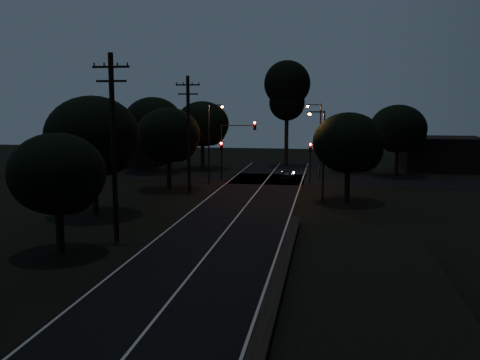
% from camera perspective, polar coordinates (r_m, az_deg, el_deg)
% --- Properties ---
extents(road_surface, '(60.00, 70.00, 0.03)m').
position_cam_1_polar(road_surface, '(46.78, 1.42, -1.77)').
color(road_surface, black).
rests_on(road_surface, ground).
extents(retaining_wall, '(6.93, 26.00, 1.60)m').
position_cam_1_polar(retaining_wall, '(19.12, 13.20, -15.33)').
color(retaining_wall, black).
rests_on(retaining_wall, ground).
extents(utility_pole_mid, '(2.20, 0.30, 11.00)m').
position_cam_1_polar(utility_pole_mid, '(32.07, -13.34, 3.68)').
color(utility_pole_mid, black).
rests_on(utility_pole_mid, ground).
extents(utility_pole_far, '(2.20, 0.30, 10.50)m').
position_cam_1_polar(utility_pole_far, '(48.18, -5.52, 5.05)').
color(utility_pole_far, black).
rests_on(utility_pole_far, ground).
extents(tree_left_b, '(5.20, 5.20, 6.61)m').
position_cam_1_polar(tree_left_b, '(30.21, -18.70, 0.41)').
color(tree_left_b, black).
rests_on(tree_left_b, ground).
extents(tree_left_c, '(6.87, 6.87, 8.68)m').
position_cam_1_polar(tree_left_c, '(40.05, -15.20, 4.32)').
color(tree_left_c, black).
rests_on(tree_left_c, ground).
extents(tree_left_d, '(6.08, 6.08, 7.71)m').
position_cam_1_polar(tree_left_d, '(50.64, -7.47, 4.62)').
color(tree_left_d, black).
rests_on(tree_left_d, ground).
extents(tree_far_nw, '(6.56, 6.56, 8.30)m').
position_cam_1_polar(tree_far_nw, '(66.17, -3.86, 5.86)').
color(tree_far_nw, black).
rests_on(tree_far_nw, ground).
extents(tree_far_w, '(6.89, 6.89, 8.78)m').
position_cam_1_polar(tree_far_w, '(63.66, -9.10, 5.98)').
color(tree_far_w, black).
rests_on(tree_far_w, ground).
extents(tree_far_ne, '(5.52, 5.52, 6.98)m').
position_cam_1_polar(tree_far_ne, '(64.55, 11.93, 4.87)').
color(tree_far_ne, black).
rests_on(tree_far_ne, ground).
extents(tree_far_e, '(6.24, 6.24, 7.92)m').
position_cam_1_polar(tree_far_e, '(61.94, 16.73, 5.14)').
color(tree_far_e, black).
rests_on(tree_far_e, ground).
extents(tree_right_a, '(5.81, 5.81, 7.39)m').
position_cam_1_polar(tree_right_a, '(44.54, 11.75, 3.75)').
color(tree_right_a, black).
rests_on(tree_right_a, ground).
extents(tall_pine, '(5.93, 5.93, 13.48)m').
position_cam_1_polar(tall_pine, '(69.71, 5.04, 9.54)').
color(tall_pine, black).
rests_on(tall_pine, ground).
extents(building_left, '(10.00, 8.00, 4.40)m').
position_cam_1_polar(building_left, '(71.77, -12.22, 3.35)').
color(building_left, black).
rests_on(building_left, ground).
extents(building_right, '(9.00, 7.00, 4.00)m').
position_cam_1_polar(building_right, '(69.13, 20.74, 2.64)').
color(building_right, black).
rests_on(building_right, ground).
extents(signal_left, '(0.28, 0.35, 4.10)m').
position_cam_1_polar(signal_left, '(55.83, -1.99, 2.81)').
color(signal_left, black).
rests_on(signal_left, ground).
extents(signal_right, '(0.28, 0.35, 4.10)m').
position_cam_1_polar(signal_right, '(54.77, 7.50, 2.63)').
color(signal_right, black).
rests_on(signal_right, ground).
extents(signal_mast, '(3.70, 0.35, 6.25)m').
position_cam_1_polar(signal_mast, '(55.40, -0.28, 4.33)').
color(signal_mast, black).
rests_on(signal_mast, ground).
extents(streetlight_a, '(1.66, 0.26, 8.00)m').
position_cam_1_polar(streetlight_a, '(53.89, -3.15, 4.52)').
color(streetlight_a, black).
rests_on(streetlight_a, ground).
extents(streetlight_b, '(1.66, 0.26, 8.00)m').
position_cam_1_polar(streetlight_b, '(58.61, 8.36, 4.75)').
color(streetlight_b, black).
rests_on(streetlight_b, ground).
extents(streetlight_c, '(1.46, 0.26, 7.50)m').
position_cam_1_polar(streetlight_c, '(44.66, 8.68, 3.28)').
color(streetlight_c, black).
rests_on(streetlight_c, ground).
extents(car, '(1.36, 3.30, 1.12)m').
position_cam_1_polar(car, '(57.00, 5.05, 0.59)').
color(car, black).
rests_on(car, ground).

